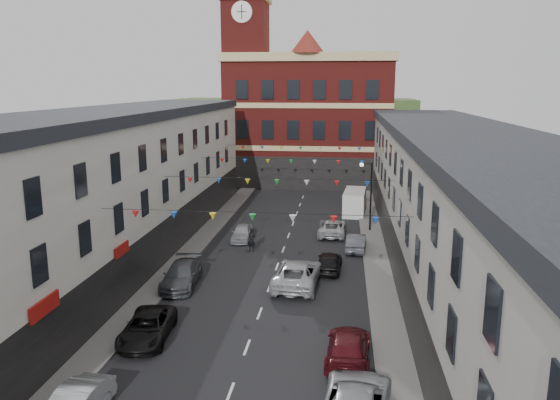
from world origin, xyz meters
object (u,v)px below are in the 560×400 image
at_px(car_right_f, 332,227).
at_px(pedestrian, 252,240).
at_px(moving_car, 297,274).
at_px(car_right_d, 329,261).
at_px(white_van, 355,202).
at_px(car_left_d, 181,275).
at_px(car_left_c, 147,327).
at_px(car_left_e, 242,233).
at_px(car_right_c, 348,347).
at_px(street_lamp, 368,187).
at_px(car_right_e, 356,242).

bearing_deg(car_right_f, pedestrian, 42.42).
height_order(car_right_f, moving_car, moving_car).
bearing_deg(car_right_d, white_van, -93.36).
distance_m(car_right_f, pedestrian, 7.93).
bearing_deg(car_left_d, car_left_c, -90.43).
distance_m(car_left_c, car_left_e, 17.95).
height_order(moving_car, white_van, white_van).
distance_m(car_right_d, moving_car, 3.53).
xyz_separation_m(car_left_e, pedestrian, (1.27, -2.89, 0.26)).
bearing_deg(car_right_f, moving_car, 81.93).
relative_size(car_left_e, car_right_c, 0.80).
bearing_deg(car_right_c, moving_car, -68.31).
bearing_deg(white_van, pedestrian, -115.91).
height_order(car_left_d, car_right_f, car_left_d).
bearing_deg(street_lamp, car_right_c, -94.38).
xyz_separation_m(car_left_d, pedestrian, (3.17, 7.64, 0.18)).
relative_size(street_lamp, car_right_e, 1.50).
height_order(car_left_c, white_van, white_van).
bearing_deg(white_van, car_right_f, -99.11).
bearing_deg(pedestrian, car_right_e, 25.79).
bearing_deg(car_right_c, pedestrian, -62.84).
distance_m(car_right_e, moving_car, 8.81).
height_order(car_left_e, car_right_c, car_right_c).
bearing_deg(white_van, car_left_c, -105.89).
relative_size(car_left_c, car_right_c, 0.99).
relative_size(car_right_c, car_right_e, 1.19).
relative_size(car_left_d, white_van, 0.96).
bearing_deg(car_right_f, car_right_d, 90.86).
relative_size(car_left_d, pedestrian, 2.75).
bearing_deg(car_right_f, car_left_e, 19.04).
height_order(car_left_c, moving_car, moving_car).
relative_size(car_right_f, pedestrian, 2.67).
bearing_deg(white_van, car_right_c, -86.96).
bearing_deg(car_right_d, car_right_c, 98.87).
relative_size(car_left_e, moving_car, 0.66).
bearing_deg(car_left_e, moving_car, -63.38).
bearing_deg(street_lamp, car_left_e, -159.27).
bearing_deg(car_left_c, car_left_e, 80.71).
height_order(car_right_e, pedestrian, pedestrian).
xyz_separation_m(car_left_e, car_right_d, (7.20, -6.70, 0.04)).
xyz_separation_m(car_left_c, white_van, (10.63, 28.47, 0.49)).
height_order(car_right_d, moving_car, moving_car).
distance_m(moving_car, pedestrian, 7.90).
distance_m(car_left_c, pedestrian, 15.24).
xyz_separation_m(street_lamp, car_right_d, (-2.95, -10.54, -3.22)).
height_order(car_right_e, moving_car, moving_car).
bearing_deg(car_right_d, car_right_f, -86.76).
relative_size(car_left_e, white_van, 0.74).
xyz_separation_m(car_left_c, car_right_c, (9.83, -1.03, 0.04)).
distance_m(street_lamp, moving_car, 14.69).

